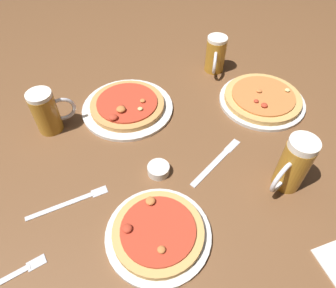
{
  "coord_description": "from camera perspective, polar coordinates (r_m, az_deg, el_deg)",
  "views": [
    {
      "loc": [
        0.01,
        -0.64,
        0.73
      ],
      "look_at": [
        0.0,
        0.0,
        0.02
      ],
      "focal_mm": 32.58,
      "sensor_mm": 36.0,
      "label": 1
    }
  ],
  "objects": [
    {
      "name": "beer_mug_amber",
      "position": [
        0.88,
        22.37,
        -3.66
      ],
      "size": [
        0.12,
        0.11,
        0.18
      ],
      "color": "#B27A23",
      "rests_on": "ground_plane"
    },
    {
      "name": "pizza_plate_far",
      "position": [
        1.1,
        -7.6,
        7.05
      ],
      "size": [
        0.32,
        0.32,
        0.05
      ],
      "color": "silver",
      "rests_on": "ground_plane"
    },
    {
      "name": "beer_mug_pale",
      "position": [
        1.27,
        8.89,
        16.15
      ],
      "size": [
        0.08,
        0.13,
        0.14
      ],
      "color": "#B27A23",
      "rests_on": "ground_plane"
    },
    {
      "name": "ramekin_sauce",
      "position": [
        0.9,
        -1.79,
        -4.79
      ],
      "size": [
        0.07,
        0.07,
        0.03
      ],
      "primitive_type": "cylinder",
      "color": "silver",
      "rests_on": "ground_plane"
    },
    {
      "name": "beer_mug_dark",
      "position": [
        1.06,
        -21.72,
        5.65
      ],
      "size": [
        0.13,
        0.08,
        0.15
      ],
      "color": "#B27A23",
      "rests_on": "ground_plane"
    },
    {
      "name": "fork_left",
      "position": [
        0.86,
        -28.21,
        -21.43
      ],
      "size": [
        0.18,
        0.13,
        0.01
      ],
      "color": "silver",
      "rests_on": "ground_plane"
    },
    {
      "name": "ground_plane",
      "position": [
        0.98,
        0.0,
        -1.36
      ],
      "size": [
        2.4,
        2.4,
        0.03
      ],
      "primitive_type": "cube",
      "color": "brown"
    },
    {
      "name": "knife_right",
      "position": [
        0.95,
        9.08,
        -3.2
      ],
      "size": [
        0.17,
        0.19,
        0.01
      ],
      "color": "silver",
      "rests_on": "ground_plane"
    },
    {
      "name": "fork_spare",
      "position": [
        0.89,
        -17.91,
        -10.34
      ],
      "size": [
        0.21,
        0.12,
        0.01
      ],
      "color": "silver",
      "rests_on": "ground_plane"
    },
    {
      "name": "pizza_plate_side",
      "position": [
        1.17,
        17.23,
        8.06
      ],
      "size": [
        0.31,
        0.31,
        0.05
      ],
      "color": "silver",
      "rests_on": "ground_plane"
    },
    {
      "name": "pizza_plate_near",
      "position": [
        0.8,
        -1.87,
        -16.25
      ],
      "size": [
        0.27,
        0.27,
        0.05
      ],
      "color": "silver",
      "rests_on": "ground_plane"
    }
  ]
}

